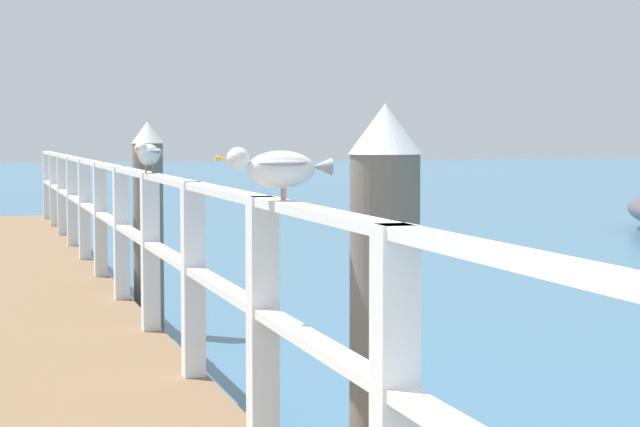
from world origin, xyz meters
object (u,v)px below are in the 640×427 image
seagull_foreground (279,167)px  seagull_background (148,154)px  dock_piling_near (384,349)px  dock_piling_far (148,227)px

seagull_foreground → seagull_background: (0.00, 3.56, 0.00)m
dock_piling_near → seagull_background: size_ratio=4.42×
seagull_foreground → seagull_background: 3.56m
dock_piling_near → dock_piling_far: size_ratio=1.00×
dock_piling_far → seagull_foreground: 6.25m
dock_piling_near → seagull_background: 3.82m
dock_piling_far → seagull_background: 2.76m
dock_piling_far → dock_piling_near: bearing=-90.0°
dock_piling_near → seagull_foreground: dock_piling_near is taller
dock_piling_far → seagull_background: size_ratio=4.42×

